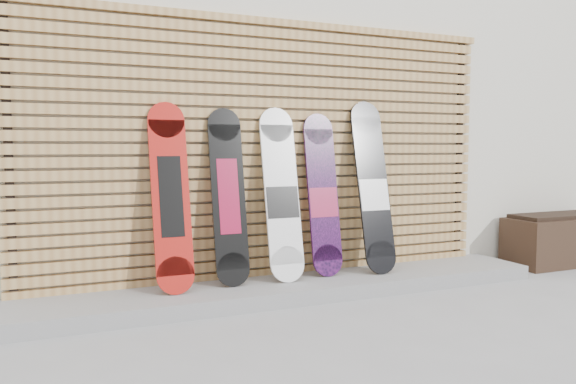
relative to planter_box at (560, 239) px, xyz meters
The scene contains 10 objects.
ground 3.05m from the planter_box, 166.85° to the right, with size 80.00×80.00×0.00m, color gray.
building 4.04m from the planter_box, 131.26° to the left, with size 12.00×5.00×3.60m, color beige.
concrete_step 3.12m from the planter_box, behind, with size 4.60×0.70×0.12m, color gray.
slat_wall 3.27m from the planter_box, behind, with size 4.26×0.08×2.29m.
planter_box is the anchor object (origin of this frame).
snowboard_0 4.07m from the planter_box, behind, with size 0.29×0.34×1.45m.
snowboard_1 3.60m from the planter_box, behind, with size 0.27×0.29×1.42m.
snowboard_2 3.16m from the planter_box, behind, with size 0.30×0.33×1.43m.
snowboard_3 2.76m from the planter_box, behind, with size 0.28×0.27×1.39m.
snowboard_4 2.32m from the planter_box, behind, with size 0.30×0.37×1.51m.
Camera 1 is at (-1.93, -3.48, 1.22)m, focal length 35.00 mm.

